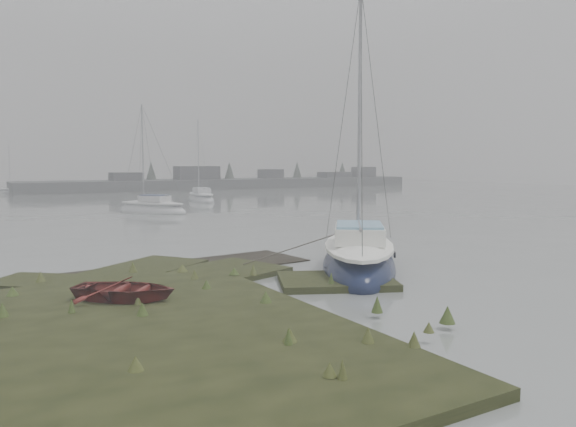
{
  "coord_description": "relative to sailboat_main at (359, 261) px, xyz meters",
  "views": [
    {
      "loc": [
        -9.53,
        -14.5,
        3.77
      ],
      "look_at": [
        1.54,
        4.22,
        1.8
      ],
      "focal_mm": 35.0,
      "sensor_mm": 36.0,
      "label": 1
    }
  ],
  "objects": [
    {
      "name": "sailboat_main",
      "position": [
        0.0,
        0.0,
        0.0
      ],
      "size": [
        6.56,
        7.68,
        10.82
      ],
      "rotation": [
        0.0,
        0.0,
        -0.63
      ],
      "color": "#0F1632",
      "rests_on": "ground"
    },
    {
      "name": "far_shoreline",
      "position": [
        24.33,
        60.91,
        0.51
      ],
      "size": [
        60.0,
        8.0,
        4.15
      ],
      "color": "#4C4F51",
      "rests_on": "ground"
    },
    {
      "name": "ground",
      "position": [
        -2.51,
        29.01,
        -0.34
      ],
      "size": [
        160.0,
        160.0,
        0.0
      ],
      "primitive_type": "plane",
      "color": "slate",
      "rests_on": "ground"
    },
    {
      "name": "sailboat_white",
      "position": [
        0.64,
        26.19,
        -0.06
      ],
      "size": [
        5.01,
        6.39,
        8.81
      ],
      "rotation": [
        0.0,
        0.0,
        0.55
      ],
      "color": "silver",
      "rests_on": "ground"
    },
    {
      "name": "sailboat_far_c",
      "position": [
        -5.75,
        61.89,
        -0.13
      ],
      "size": [
        4.69,
        1.85,
        6.47
      ],
      "rotation": [
        0.0,
        0.0,
        1.65
      ],
      "color": "#9DA3A6",
      "rests_on": "ground"
    },
    {
      "name": "dinghy",
      "position": [
        -8.41,
        -1.03,
        0.17
      ],
      "size": [
        3.32,
        3.23,
        0.56
      ],
      "primitive_type": "imported",
      "rotation": [
        0.0,
        0.0,
        0.87
      ],
      "color": "maroon",
      "rests_on": "marsh_bank"
    },
    {
      "name": "sailboat_far_b",
      "position": [
        8.6,
        36.26,
        -0.07
      ],
      "size": [
        2.74,
        6.34,
        8.67
      ],
      "rotation": [
        0.0,
        0.0,
        -0.12
      ],
      "color": "silver",
      "rests_on": "ground"
    }
  ]
}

